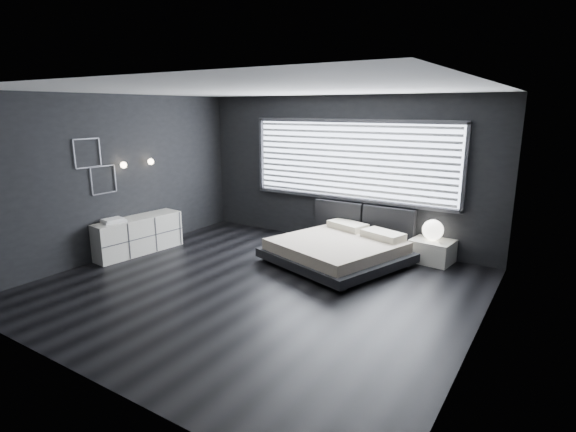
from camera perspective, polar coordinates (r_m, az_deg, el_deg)
The scene contains 12 objects.
room at distance 6.31m, azimuth -4.16°, elevation 2.89°, with size 6.04×6.00×2.80m.
window at distance 8.48m, azimuth 7.93°, elevation 6.97°, with size 4.14×0.09×1.52m.
headboard at distance 8.49m, azimuth 9.49°, elevation -0.22°, with size 1.96×0.16×0.52m.
sconce_near at distance 8.34m, azimuth -20.17°, elevation 6.10°, with size 0.18×0.11×0.11m.
sconce_far at distance 8.72m, azimuth -17.04°, elevation 6.62°, with size 0.18×0.11×0.11m.
wall_art_upper at distance 8.05m, azimuth -24.12°, elevation 7.30°, with size 0.01×0.48×0.48m.
wall_art_lower at distance 8.24m, azimuth -22.36°, elevation 4.28°, with size 0.01×0.48×0.48m.
bed at distance 7.65m, azimuth 6.34°, elevation -4.21°, with size 2.49×2.43×0.52m.
nightstand at distance 8.05m, azimuth 17.84°, elevation -4.25°, with size 0.66×0.55×0.39m, color silver.
orb_lamp at distance 7.96m, azimuth 17.92°, elevation -1.69°, with size 0.35×0.35×0.35m, color white.
dresser at distance 8.56m, azimuth -18.55°, elevation -2.31°, with size 0.63×1.68×0.66m.
book_stack at distance 8.23m, azimuth -21.30°, elevation -0.55°, with size 0.36×0.42×0.07m.
Camera 1 is at (3.71, -4.97, 2.57)m, focal length 28.00 mm.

